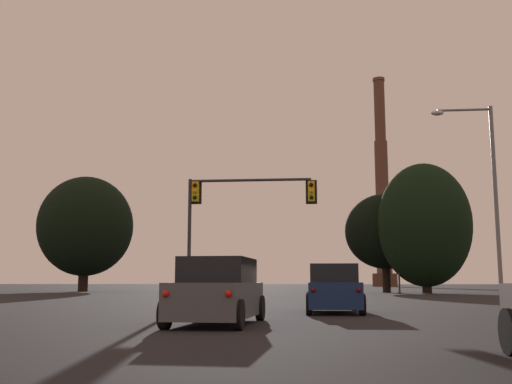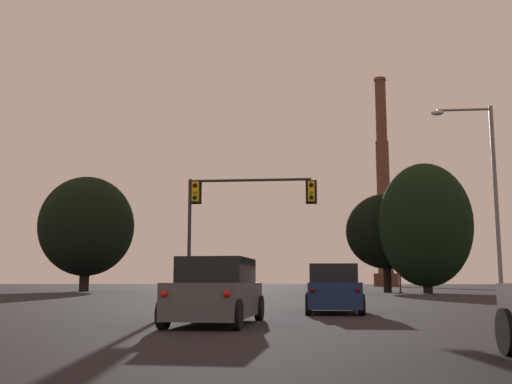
{
  "view_description": "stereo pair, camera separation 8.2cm",
  "coord_description": "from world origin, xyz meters",
  "views": [
    {
      "loc": [
        -0.64,
        -2.2,
        1.18
      ],
      "look_at": [
        -3.7,
        29.05,
        5.9
      ],
      "focal_mm": 42.0,
      "sensor_mm": 36.0,
      "label": 1
    },
    {
      "loc": [
        -0.56,
        -2.19,
        1.18
      ],
      "look_at": [
        -3.7,
        29.05,
        5.9
      ],
      "focal_mm": 42.0,
      "sensor_mm": 36.0,
      "label": 2
    }
  ],
  "objects": [
    {
      "name": "suv_center_lane_front",
      "position": [
        0.06,
        21.57,
        0.9
      ],
      "size": [
        2.14,
        4.92,
        1.86
      ],
      "rotation": [
        0.0,
        0.0,
        0.01
      ],
      "color": "navy",
      "rests_on": "ground_plane"
    },
    {
      "name": "traffic_light_overhead_left",
      "position": [
        -4.88,
        28.15,
        5.01
      ],
      "size": [
        6.79,
        0.5,
        6.49
      ],
      "color": "#2D2D30",
      "rests_on": "ground_plane"
    },
    {
      "name": "treeline_left_mid",
      "position": [
        7.19,
        65.41,
        6.74
      ],
      "size": [
        8.87,
        7.98,
        10.95
      ],
      "color": "black",
      "rests_on": "ground_plane"
    },
    {
      "name": "traffic_light_far_right",
      "position": [
        7.85,
        61.05,
        4.08
      ],
      "size": [
        0.78,
        0.5,
        6.23
      ],
      "color": "#2D2D30",
      "rests_on": "ground_plane"
    },
    {
      "name": "street_lamp",
      "position": [
        7.87,
        27.95,
        5.96
      ],
      "size": [
        3.04,
        0.36,
        9.93
      ],
      "color": "slate",
      "rests_on": "ground_plane"
    },
    {
      "name": "suv_left_lane_second",
      "position": [
        -3.38,
        14.76,
        0.9
      ],
      "size": [
        2.33,
        4.99,
        1.86
      ],
      "rotation": [
        0.0,
        0.0,
        -0.05
      ],
      "color": "#4C4F54",
      "rests_on": "ground_plane"
    },
    {
      "name": "smokestack",
      "position": [
        16.26,
        146.98,
        20.63
      ],
      "size": [
        6.0,
        6.0,
        52.62
      ],
      "color": "#523427",
      "rests_on": "ground_plane"
    },
    {
      "name": "treeline_center_left",
      "position": [
        10.87,
        61.76,
        7.12
      ],
      "size": [
        9.71,
        8.74,
        13.62
      ],
      "color": "black",
      "rests_on": "ground_plane"
    },
    {
      "name": "treeline_center_right",
      "position": [
        -28.9,
        69.3,
        8.01
      ],
      "size": [
        11.78,
        10.6,
        14.19
      ],
      "color": "black",
      "rests_on": "ground_plane"
    }
  ]
}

